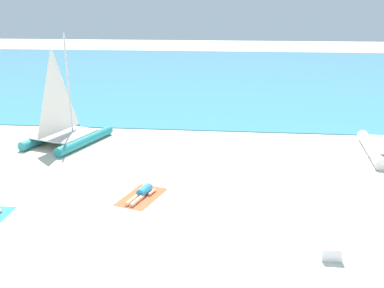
{
  "coord_description": "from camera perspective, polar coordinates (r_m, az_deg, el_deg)",
  "views": [
    {
      "loc": [
        1.59,
        -10.61,
        6.27
      ],
      "look_at": [
        0.0,
        4.81,
        1.2
      ],
      "focal_mm": 39.94,
      "sensor_mm": 36.0,
      "label": 1
    }
  ],
  "objects": [
    {
      "name": "ocean_water",
      "position": [
        41.8,
        3.68,
        9.47
      ],
      "size": [
        120.0,
        40.0,
        0.05
      ],
      "primitive_type": "cube",
      "color": "teal",
      "rests_on": "ground"
    },
    {
      "name": "ground_plane",
      "position": [
        21.6,
        1.41,
        1.23
      ],
      "size": [
        120.0,
        120.0,
        0.0
      ],
      "primitive_type": "plane",
      "color": "beige"
    },
    {
      "name": "sunbather_right",
      "position": [
        14.83,
        -6.65,
        -6.47
      ],
      "size": [
        0.82,
        1.54,
        0.3
      ],
      "rotation": [
        0.0,
        0.0,
        -0.29
      ],
      "color": "#268CCC",
      "rests_on": "towel_right"
    },
    {
      "name": "sailboat_teal",
      "position": [
        20.96,
        -16.57,
        2.09
      ],
      "size": [
        3.56,
        4.47,
        5.09
      ],
      "rotation": [
        0.0,
        0.0,
        -0.31
      ],
      "color": "teal",
      "rests_on": "ground"
    },
    {
      "name": "cooler_box",
      "position": [
        11.91,
        18.02,
        -13.63
      ],
      "size": [
        0.5,
        0.36,
        0.36
      ],
      "primitive_type": "cube",
      "color": "white",
      "rests_on": "ground"
    },
    {
      "name": "towel_right",
      "position": [
        14.83,
        -6.76,
        -7.01
      ],
      "size": [
        1.6,
        2.14,
        0.01
      ],
      "primitive_type": "cube",
      "rotation": [
        0.0,
        0.0,
        -0.29
      ],
      "color": "#EA5933",
      "rests_on": "ground"
    }
  ]
}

